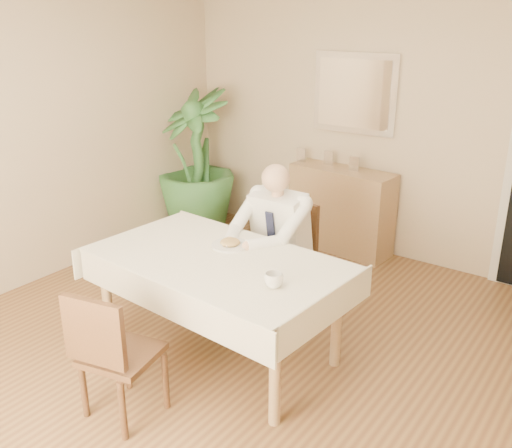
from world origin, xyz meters
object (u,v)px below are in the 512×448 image
Objects in this scene: seated_man at (268,239)px; potted_palm at (195,161)px; chair_far at (288,250)px; dining_table at (218,269)px; chair_near at (111,351)px; coffee_mug at (274,280)px; sideboard at (341,210)px.

potted_palm is (-1.80, 1.22, 0.07)m from seated_man.
chair_far is at bearing 90.00° from seated_man.
dining_table is 2.56m from potted_palm.
chair_far is at bearing 93.70° from dining_table.
chair_near is 7.36× the size of coffee_mug.
chair_far is 1.77m from chair_near.
dining_table is 0.58m from coffee_mug.
dining_table is 0.59m from seated_man.
chair_near reaches higher than dining_table.
coffee_mug reaches higher than sideboard.
chair_far is at bearing -27.40° from potted_palm.
chair_near is 1.02m from coffee_mug.
seated_man is at bearing -76.92° from sideboard.
coffee_mug is 2.50m from sideboard.
seated_man reaches higher than chair_near.
dining_table is 0.91m from chair_near.
dining_table is 2.11× the size of chair_near.
chair_near is 1.50m from seated_man.
dining_table is at bearing -45.17° from potted_palm.
potted_palm reaches higher than chair_near.
coffee_mug is at bearing 38.07° from chair_near.
chair_far is at bearing 75.36° from chair_near.
seated_man is 0.92m from coffee_mug.
seated_man is (-0.00, -0.29, 0.19)m from chair_far.
sideboard is at bearing 14.05° from potted_palm.
potted_palm reaches higher than chair_far.
chair_near is at bearing -88.22° from chair_far.
sideboard is (-0.23, 2.21, -0.25)m from dining_table.
chair_near is 0.55× the size of potted_palm.
seated_man reaches higher than dining_table.
potted_palm is at bearing -160.98° from sideboard.
chair_far is 1.19m from coffee_mug.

